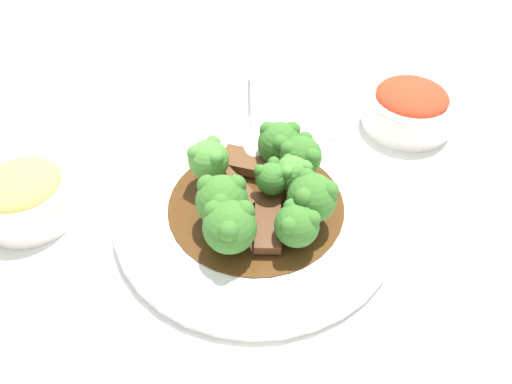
# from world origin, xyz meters

# --- Properties ---
(ground_plane) EXTENTS (4.00, 4.00, 0.00)m
(ground_plane) POSITION_xyz_m (0.00, 0.00, 0.00)
(ground_plane) COLOR white
(main_plate) EXTENTS (0.30, 0.30, 0.02)m
(main_plate) POSITION_xyz_m (0.00, 0.00, 0.01)
(main_plate) COLOR white
(main_plate) RESTS_ON ground_plane
(beef_strip_0) EXTENTS (0.07, 0.05, 0.01)m
(beef_strip_0) POSITION_xyz_m (0.02, 0.02, 0.02)
(beef_strip_0) COLOR brown
(beef_strip_0) RESTS_ON main_plate
(beef_strip_1) EXTENTS (0.08, 0.05, 0.01)m
(beef_strip_1) POSITION_xyz_m (-0.03, 0.00, 0.02)
(beef_strip_1) COLOR #56331E
(beef_strip_1) RESTS_ON main_plate
(beef_strip_2) EXTENTS (0.06, 0.07, 0.01)m
(beef_strip_2) POSITION_xyz_m (0.06, -0.01, 0.03)
(beef_strip_2) COLOR brown
(beef_strip_2) RESTS_ON main_plate
(broccoli_floret_0) EXTENTS (0.05, 0.05, 0.06)m
(broccoli_floret_0) POSITION_xyz_m (-0.04, -0.04, 0.05)
(broccoli_floret_0) COLOR #7FA84C
(broccoli_floret_0) RESTS_ON main_plate
(broccoli_floret_1) EXTENTS (0.05, 0.05, 0.06)m
(broccoli_floret_1) POSITION_xyz_m (-0.05, 0.04, 0.05)
(broccoli_floret_1) COLOR #7FA84C
(broccoli_floret_1) RESTS_ON main_plate
(broccoli_floret_2) EXTENTS (0.05, 0.05, 0.06)m
(broccoli_floret_2) POSITION_xyz_m (0.02, -0.06, 0.05)
(broccoli_floret_2) COLOR #7FA84C
(broccoli_floret_2) RESTS_ON main_plate
(broccoli_floret_3) EXTENTS (0.04, 0.04, 0.05)m
(broccoli_floret_3) POSITION_xyz_m (-0.00, -0.04, 0.05)
(broccoli_floret_3) COLOR #7FA84C
(broccoli_floret_3) RESTS_ON main_plate
(broccoli_floret_4) EXTENTS (0.05, 0.05, 0.05)m
(broccoli_floret_4) POSITION_xyz_m (0.05, -0.05, 0.05)
(broccoli_floret_4) COLOR #8EB756
(broccoli_floret_4) RESTS_ON main_plate
(broccoli_floret_5) EXTENTS (0.03, 0.03, 0.05)m
(broccoli_floret_5) POSITION_xyz_m (0.00, -0.02, 0.05)
(broccoli_floret_5) COLOR #7FA84C
(broccoli_floret_5) RESTS_ON main_plate
(broccoli_floret_6) EXTENTS (0.04, 0.04, 0.05)m
(broccoli_floret_6) POSITION_xyz_m (-0.06, -0.02, 0.05)
(broccoli_floret_6) COLOR #7FA84C
(broccoli_floret_6) RESTS_ON main_plate
(broccoli_floret_7) EXTENTS (0.05, 0.05, 0.06)m
(broccoli_floret_7) POSITION_xyz_m (-0.01, 0.04, 0.05)
(broccoli_floret_7) COLOR #8EB756
(broccoli_floret_7) RESTS_ON main_plate
(broccoli_floret_8) EXTENTS (0.04, 0.04, 0.05)m
(broccoli_floret_8) POSITION_xyz_m (0.05, 0.04, 0.05)
(broccoli_floret_8) COLOR #7FA84C
(broccoli_floret_8) RESTS_ON main_plate
(serving_spoon) EXTENTS (0.22, 0.09, 0.01)m
(serving_spoon) POSITION_xyz_m (0.09, -0.03, 0.03)
(serving_spoon) COLOR silver
(serving_spoon) RESTS_ON main_plate
(side_bowl_kimchi) EXTENTS (0.11, 0.11, 0.06)m
(side_bowl_kimchi) POSITION_xyz_m (0.08, -0.24, 0.03)
(side_bowl_kimchi) COLOR white
(side_bowl_kimchi) RESTS_ON ground_plane
(side_bowl_appetizer) EXTENTS (0.11, 0.11, 0.06)m
(side_bowl_appetizer) POSITION_xyz_m (0.09, 0.23, 0.03)
(side_bowl_appetizer) COLOR white
(side_bowl_appetizer) RESTS_ON ground_plane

